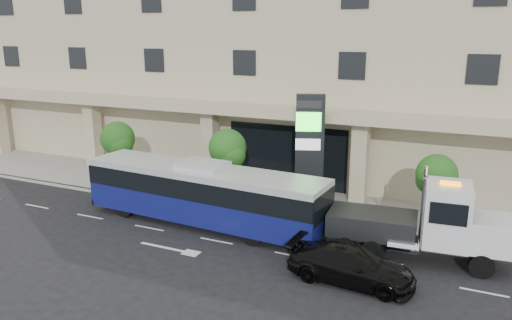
{
  "coord_description": "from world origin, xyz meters",
  "views": [
    {
      "loc": [
        11.17,
        -21.3,
        9.95
      ],
      "look_at": [
        0.54,
        2.0,
        3.33
      ],
      "focal_mm": 35.0,
      "sensor_mm": 36.0,
      "label": 1
    }
  ],
  "objects_px": {
    "city_bus": "(203,193)",
    "tow_truck": "(427,225)",
    "black_sedan": "(351,265)",
    "signage_pylon": "(309,150)"
  },
  "relations": [
    {
      "from": "black_sedan",
      "to": "signage_pylon",
      "type": "relative_size",
      "value": 0.8
    },
    {
      "from": "tow_truck",
      "to": "signage_pylon",
      "type": "bearing_deg",
      "value": 142.65
    },
    {
      "from": "tow_truck",
      "to": "signage_pylon",
      "type": "relative_size",
      "value": 1.4
    },
    {
      "from": "signage_pylon",
      "to": "tow_truck",
      "type": "bearing_deg",
      "value": -52.09
    },
    {
      "from": "black_sedan",
      "to": "signage_pylon",
      "type": "bearing_deg",
      "value": 32.9
    },
    {
      "from": "city_bus",
      "to": "tow_truck",
      "type": "bearing_deg",
      "value": 5.42
    },
    {
      "from": "city_bus",
      "to": "tow_truck",
      "type": "height_order",
      "value": "tow_truck"
    },
    {
      "from": "black_sedan",
      "to": "signage_pylon",
      "type": "height_order",
      "value": "signage_pylon"
    },
    {
      "from": "tow_truck",
      "to": "signage_pylon",
      "type": "height_order",
      "value": "signage_pylon"
    },
    {
      "from": "tow_truck",
      "to": "city_bus",
      "type": "bearing_deg",
      "value": 177.04
    }
  ]
}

